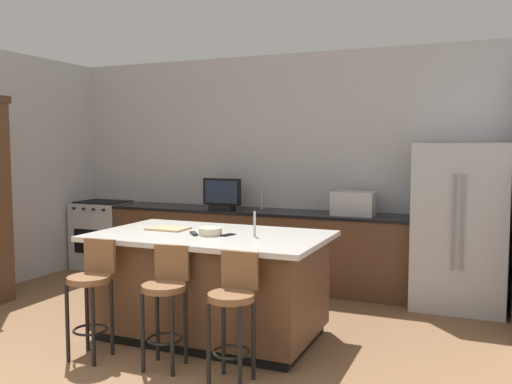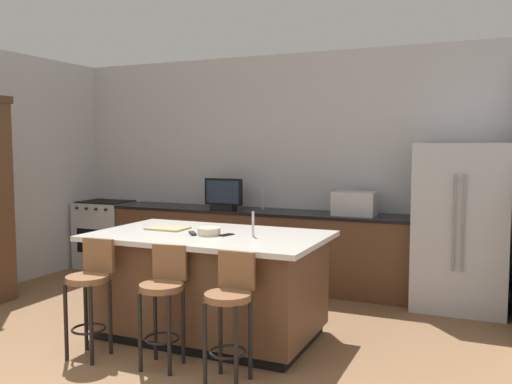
% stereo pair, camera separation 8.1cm
% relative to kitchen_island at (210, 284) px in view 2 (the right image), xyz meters
% --- Properties ---
extents(wall_back, '(6.18, 0.12, 2.87)m').
position_rel_kitchen_island_xyz_m(wall_back, '(-0.29, 2.28, 0.96)').
color(wall_back, '#BCBCC1').
rests_on(wall_back, ground_plane).
extents(counter_back, '(3.86, 0.62, 0.93)m').
position_rel_kitchen_island_xyz_m(counter_back, '(-0.38, 1.90, -0.02)').
color(counter_back, brown).
rests_on(counter_back, ground_plane).
extents(kitchen_island, '(2.07, 1.24, 0.94)m').
position_rel_kitchen_island_xyz_m(kitchen_island, '(0.00, 0.00, 0.00)').
color(kitchen_island, black).
rests_on(kitchen_island, ground_plane).
extents(refrigerator, '(0.93, 0.81, 1.75)m').
position_rel_kitchen_island_xyz_m(refrigerator, '(2.02, 1.81, 0.40)').
color(refrigerator, '#B7BABF').
rests_on(refrigerator, ground_plane).
extents(range_oven, '(0.76, 0.63, 0.95)m').
position_rel_kitchen_island_xyz_m(range_oven, '(-2.69, 1.89, -0.01)').
color(range_oven, '#B7BABF').
rests_on(range_oven, ground_plane).
extents(microwave, '(0.48, 0.36, 0.27)m').
position_rel_kitchen_island_xyz_m(microwave, '(0.87, 1.90, 0.58)').
color(microwave, '#B7BABF').
rests_on(microwave, counter_back).
extents(tv_monitor, '(0.51, 0.16, 0.39)m').
position_rel_kitchen_island_xyz_m(tv_monitor, '(-0.80, 1.84, 0.63)').
color(tv_monitor, black).
rests_on(tv_monitor, counter_back).
extents(sink_faucet_back, '(0.02, 0.02, 0.24)m').
position_rel_kitchen_island_xyz_m(sink_faucet_back, '(-0.32, 2.00, 0.57)').
color(sink_faucet_back, '#B2B2B7').
rests_on(sink_faucet_back, counter_back).
extents(sink_faucet_island, '(0.02, 0.02, 0.22)m').
position_rel_kitchen_island_xyz_m(sink_faucet_island, '(0.43, -0.00, 0.57)').
color(sink_faucet_island, '#B2B2B7').
rests_on(sink_faucet_island, kitchen_island).
extents(bar_stool_left, '(0.34, 0.34, 0.96)m').
position_rel_kitchen_island_xyz_m(bar_stool_left, '(-0.66, -0.81, 0.09)').
color(bar_stool_left, brown).
rests_on(bar_stool_left, ground_plane).
extents(bar_stool_center, '(0.34, 0.35, 0.94)m').
position_rel_kitchen_island_xyz_m(bar_stool_center, '(-0.00, -0.74, 0.08)').
color(bar_stool_center, brown).
rests_on(bar_stool_center, ground_plane).
extents(bar_stool_right, '(0.34, 0.34, 0.95)m').
position_rel_kitchen_island_xyz_m(bar_stool_right, '(0.59, -0.79, 0.08)').
color(bar_stool_right, brown).
rests_on(bar_stool_right, ground_plane).
extents(fruit_bowl, '(0.20, 0.20, 0.07)m').
position_rel_kitchen_island_xyz_m(fruit_bowl, '(0.05, -0.09, 0.49)').
color(fruit_bowl, beige).
rests_on(fruit_bowl, kitchen_island).
extents(cell_phone, '(0.11, 0.16, 0.01)m').
position_rel_kitchen_island_xyz_m(cell_phone, '(0.19, -0.03, 0.46)').
color(cell_phone, black).
rests_on(cell_phone, kitchen_island).
extents(tv_remote, '(0.14, 0.16, 0.02)m').
position_rel_kitchen_island_xyz_m(tv_remote, '(-0.11, -0.11, 0.47)').
color(tv_remote, black).
rests_on(tv_remote, kitchen_island).
extents(cutting_board, '(0.37, 0.27, 0.02)m').
position_rel_kitchen_island_xyz_m(cutting_board, '(-0.48, 0.06, 0.47)').
color(cutting_board, tan).
rests_on(cutting_board, kitchen_island).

